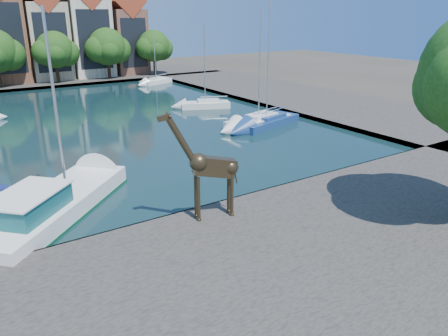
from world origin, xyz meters
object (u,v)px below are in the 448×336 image
at_px(giraffe_statue, 209,167).
at_px(sailboat_right_a, 258,120).
at_px(motorsailer, 49,204).
at_px(sailboat_left_a, 4,217).

distance_m(giraffe_statue, sailboat_right_a, 21.61).
distance_m(motorsailer, sailboat_right_a, 24.01).
bearing_deg(sailboat_right_a, motorsailer, -155.25).
bearing_deg(sailboat_right_a, giraffe_statue, -134.42).
bearing_deg(sailboat_left_a, giraffe_statue, -31.02).
height_order(giraffe_statue, sailboat_left_a, sailboat_left_a).
bearing_deg(sailboat_right_a, sailboat_left_a, -157.62).
relative_size(giraffe_statue, motorsailer, 0.52).
bearing_deg(giraffe_statue, sailboat_right_a, 45.58).
relative_size(motorsailer, sailboat_left_a, 0.94).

